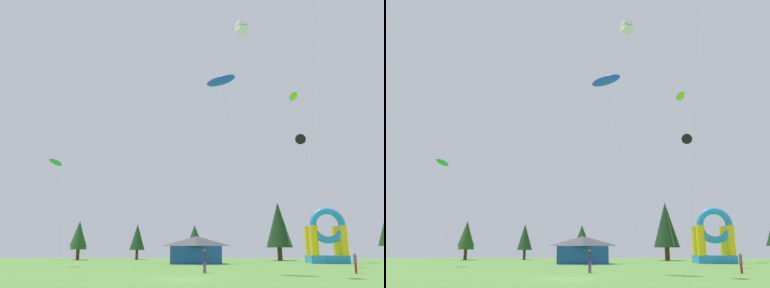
{
  "view_description": "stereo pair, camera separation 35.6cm",
  "coord_description": "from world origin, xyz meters",
  "views": [
    {
      "loc": [
        1.94,
        -28.53,
        2.01
      ],
      "look_at": [
        0.0,
        15.16,
        13.22
      ],
      "focal_mm": 37.97,
      "sensor_mm": 36.0,
      "label": 1
    },
    {
      "loc": [
        2.29,
        -28.51,
        2.01
      ],
      "look_at": [
        0.0,
        15.16,
        13.22
      ],
      "focal_mm": 37.97,
      "sensor_mm": 36.0,
      "label": 2
    }
  ],
  "objects": [
    {
      "name": "tree_row_1",
      "position": [
        -21.3,
        43.88,
        4.35
      ],
      "size": [
        2.97,
        2.97,
        6.55
      ],
      "color": "#4C331E",
      "rests_on": "ground_plane"
    },
    {
      "name": "ground_plane",
      "position": [
        0.0,
        0.0,
        0.0
      ],
      "size": [
        120.0,
        120.0,
        0.0
      ],
      "primitive_type": "plane",
      "color": "#548438"
    },
    {
      "name": "person_midfield",
      "position": [
        13.66,
        6.26,
        0.97
      ],
      "size": [
        0.4,
        0.4,
        1.63
      ],
      "rotation": [
        0.0,
        0.0,
        3.92
      ],
      "color": "#B21E26",
      "rests_on": "ground_plane"
    },
    {
      "name": "kite_green_parafoil",
      "position": [
        -16.74,
        18.88,
        12.07
      ],
      "size": [
        1.51,
        3.99,
        12.54
      ],
      "color": "green",
      "rests_on": "ground_plane"
    },
    {
      "name": "person_near_camera",
      "position": [
        1.44,
        6.23,
        1.11
      ],
      "size": [
        0.45,
        0.45,
        1.87
      ],
      "rotation": [
        0.0,
        0.0,
        2.47
      ],
      "color": "#724C8C",
      "rests_on": "ground_plane"
    },
    {
      "name": "inflatable_red_slide",
      "position": [
        17.66,
        28.68,
        2.81
      ],
      "size": [
        5.01,
        4.09,
        7.34
      ],
      "color": "#268CD8",
      "rests_on": "ground_plane"
    },
    {
      "name": "kite_blue_parafoil",
      "position": [
        3.03,
        5.91,
        16.78
      ],
      "size": [
        4.31,
        2.92,
        17.33
      ],
      "color": "blue",
      "rests_on": "ground_plane"
    },
    {
      "name": "tree_row_2",
      "position": [
        -20.72,
        42.28,
        4.12
      ],
      "size": [
        2.78,
        2.78,
        6.58
      ],
      "color": "#4C331E",
      "rests_on": "ground_plane"
    },
    {
      "name": "kite_white_box",
      "position": [
        4.9,
        3.73,
        20.88
      ],
      "size": [
        3.04,
        5.93,
        21.36
      ],
      "color": "white",
      "rests_on": "ground_plane"
    },
    {
      "name": "tree_row_4",
      "position": [
        -0.85,
        44.71,
        3.76
      ],
      "size": [
        3.31,
        3.31,
        5.92
      ],
      "color": "#4C331E",
      "rests_on": "ground_plane"
    },
    {
      "name": "kite_black_delta",
      "position": [
        12.76,
        18.42,
        14.49
      ],
      "size": [
        5.03,
        1.85,
        15.23
      ],
      "color": "black",
      "rests_on": "ground_plane"
    },
    {
      "name": "tree_row_5",
      "position": [
        13.26,
        40.64,
        5.72
      ],
      "size": [
        4.22,
        4.22,
        9.45
      ],
      "color": "#4C331E",
      "rests_on": "ground_plane"
    },
    {
      "name": "festival_tent",
      "position": [
        0.11,
        26.05,
        1.75
      ],
      "size": [
        6.5,
        4.3,
        3.5
      ],
      "color": "#19478C",
      "rests_on": "ground_plane"
    },
    {
      "name": "tree_row_3",
      "position": [
        -11.12,
        45.28,
        3.87
      ],
      "size": [
        2.7,
        2.7,
        6.16
      ],
      "color": "#4C331E",
      "rests_on": "ground_plane"
    },
    {
      "name": "kite_lime_parafoil",
      "position": [
        15.7,
        34.29,
        26.0
      ],
      "size": [
        1.51,
        11.4,
        26.66
      ],
      "color": "#8CD826",
      "rests_on": "ground_plane"
    }
  ]
}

